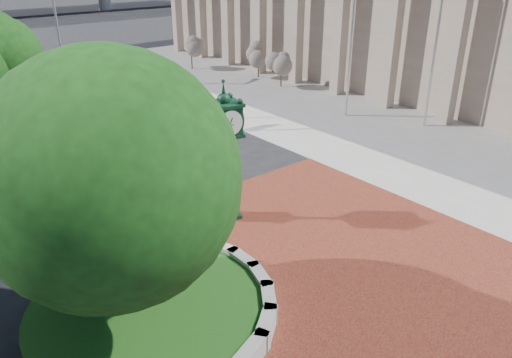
% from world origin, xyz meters
% --- Properties ---
extents(ground, '(200.00, 200.00, 0.00)m').
position_xyz_m(ground, '(0.00, 0.00, 0.00)').
color(ground, black).
rests_on(ground, ground).
extents(plaza, '(12.00, 12.00, 0.04)m').
position_xyz_m(plaza, '(0.00, -1.00, 0.02)').
color(plaza, maroon).
rests_on(plaza, ground).
extents(sidewalk, '(20.00, 50.00, 0.04)m').
position_xyz_m(sidewalk, '(16.00, 10.00, 0.02)').
color(sidewalk, '#9E9B93').
rests_on(sidewalk, ground).
extents(planter_wall, '(2.96, 6.77, 0.54)m').
position_xyz_m(planter_wall, '(-2.71, -0.00, 0.27)').
color(planter_wall, '#9E9B93').
rests_on(planter_wall, ground).
extents(grass_bed, '(6.10, 6.10, 0.40)m').
position_xyz_m(grass_bed, '(-5.00, 0.00, 0.20)').
color(grass_bed, '#174213').
rests_on(grass_bed, ground).
extents(civic_building, '(17.35, 44.00, 8.60)m').
position_xyz_m(civic_building, '(23.60, 12.00, 4.33)').
color(civic_building, gray).
rests_on(civic_building, ground).
extents(tree_planter, '(5.20, 5.20, 6.33)m').
position_xyz_m(tree_planter, '(-5.00, 0.00, 3.72)').
color(tree_planter, '#38281C').
rests_on(tree_planter, ground).
extents(post_clock, '(1.19, 1.19, 4.94)m').
position_xyz_m(post_clock, '(-0.19, 3.00, 2.72)').
color(post_clock, black).
rests_on(post_clock, ground).
extents(parked_car, '(2.25, 4.68, 1.54)m').
position_xyz_m(parked_car, '(1.97, 35.93, 0.77)').
color(parked_car, '#521C0B').
rests_on(parked_car, ground).
extents(flagpole_a, '(1.82, 0.21, 11.62)m').
position_xyz_m(flagpole_a, '(14.18, 4.39, 5.95)').
color(flagpole_a, silver).
rests_on(flagpole_a, ground).
extents(flagpole_b, '(1.82, 0.21, 11.63)m').
position_xyz_m(flagpole_b, '(12.26, 8.34, 5.96)').
color(flagpole_b, silver).
rests_on(flagpole_b, ground).
extents(street_lamp_near, '(1.87, 0.79, 8.63)m').
position_xyz_m(street_lamp_near, '(2.87, 26.68, 5.06)').
color(street_lamp_near, slate).
rests_on(street_lamp_near, ground).
extents(shrub_near, '(1.20, 1.20, 2.20)m').
position_xyz_m(shrub_near, '(13.86, 15.73, 1.59)').
color(shrub_near, '#38281C').
rests_on(shrub_near, ground).
extents(shrub_mid, '(1.20, 1.20, 2.20)m').
position_xyz_m(shrub_mid, '(14.45, 18.93, 1.59)').
color(shrub_mid, '#38281C').
rests_on(shrub_mid, ground).
extents(shrub_far, '(1.20, 1.20, 2.20)m').
position_xyz_m(shrub_far, '(12.17, 24.56, 1.59)').
color(shrub_far, '#38281C').
rests_on(shrub_far, ground).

